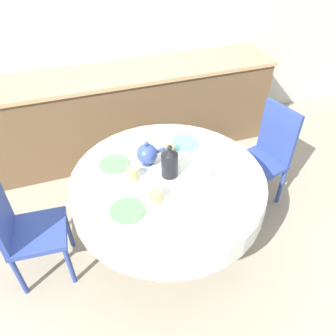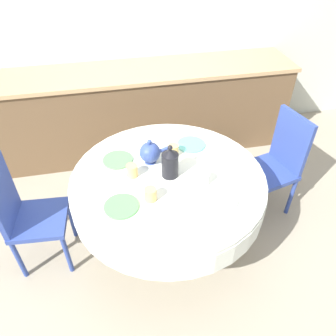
# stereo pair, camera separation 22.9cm
# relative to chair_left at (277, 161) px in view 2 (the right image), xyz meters

# --- Properties ---
(ground_plane) EXTENTS (12.00, 12.00, 0.00)m
(ground_plane) POSITION_rel_chair_left_xyz_m (-1.02, -0.25, -0.52)
(ground_plane) COLOR #9E937F
(wall_back) EXTENTS (7.00, 0.05, 2.60)m
(wall_back) POSITION_rel_chair_left_xyz_m (-1.02, 1.52, 0.78)
(wall_back) COLOR beige
(wall_back) RESTS_ON ground_plane
(kitchen_counter) EXTENTS (3.24, 0.64, 0.95)m
(kitchen_counter) POSITION_rel_chair_left_xyz_m (-1.02, 1.18, -0.05)
(kitchen_counter) COLOR brown
(kitchen_counter) RESTS_ON ground_plane
(dining_table) EXTENTS (1.41, 1.41, 0.75)m
(dining_table) POSITION_rel_chair_left_xyz_m (-1.02, -0.25, 0.10)
(dining_table) COLOR tan
(dining_table) RESTS_ON ground_plane
(chair_left) EXTENTS (0.48, 0.48, 0.96)m
(chair_left) POSITION_rel_chair_left_xyz_m (0.00, 0.00, 0.00)
(chair_left) COLOR #2D428E
(chair_left) RESTS_ON ground_plane
(chair_right) EXTENTS (0.43, 0.43, 0.96)m
(chair_right) POSITION_rel_chair_left_xyz_m (-2.07, -0.17, 0.00)
(chair_right) COLOR #2D428E
(chair_right) RESTS_ON ground_plane
(plate_near_left) EXTENTS (0.23, 0.23, 0.01)m
(plate_near_left) POSITION_rel_chair_left_xyz_m (-1.38, -0.48, 0.23)
(plate_near_left) COLOR #5BA85B
(plate_near_left) RESTS_ON dining_table
(cup_near_left) EXTENTS (0.08, 0.08, 0.09)m
(cup_near_left) POSITION_rel_chair_left_xyz_m (-1.18, -0.45, 0.27)
(cup_near_left) COLOR #DBB766
(cup_near_left) RESTS_ON dining_table
(plate_near_right) EXTENTS (0.23, 0.23, 0.01)m
(plate_near_right) POSITION_rel_chair_left_xyz_m (-0.73, -0.56, 0.23)
(plate_near_right) COLOR white
(plate_near_right) RESTS_ON dining_table
(cup_near_right) EXTENTS (0.08, 0.08, 0.09)m
(cup_near_right) POSITION_rel_chair_left_xyz_m (-0.79, -0.37, 0.27)
(cup_near_right) COLOR white
(cup_near_right) RESTS_ON dining_table
(plate_far_left) EXTENTS (0.23, 0.23, 0.01)m
(plate_far_left) POSITION_rel_chair_left_xyz_m (-1.36, 0.01, 0.23)
(plate_far_left) COLOR #5BA85B
(plate_far_left) RESTS_ON dining_table
(cup_far_left) EXTENTS (0.08, 0.08, 0.09)m
(cup_far_left) POSITION_rel_chair_left_xyz_m (-1.27, -0.19, 0.27)
(cup_far_left) COLOR #DBB766
(cup_far_left) RESTS_ON dining_table
(plate_far_right) EXTENTS (0.23, 0.23, 0.01)m
(plate_far_right) POSITION_rel_chair_left_xyz_m (-0.76, 0.08, 0.23)
(plate_far_right) COLOR #60BCB7
(plate_far_right) RESTS_ON dining_table
(cup_far_right) EXTENTS (0.08, 0.08, 0.09)m
(cup_far_right) POSITION_rel_chair_left_xyz_m (-0.93, -0.01, 0.27)
(cup_far_right) COLOR #DBB766
(cup_far_right) RESTS_ON dining_table
(coffee_carafe) EXTENTS (0.12, 0.12, 0.26)m
(coffee_carafe) POSITION_rel_chair_left_xyz_m (-1.00, -0.24, 0.34)
(coffee_carafe) COLOR black
(coffee_carafe) RESTS_ON dining_table
(teapot) EXTENTS (0.22, 0.16, 0.20)m
(teapot) POSITION_rel_chair_left_xyz_m (-1.12, -0.06, 0.32)
(teapot) COLOR #33478E
(teapot) RESTS_ON dining_table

